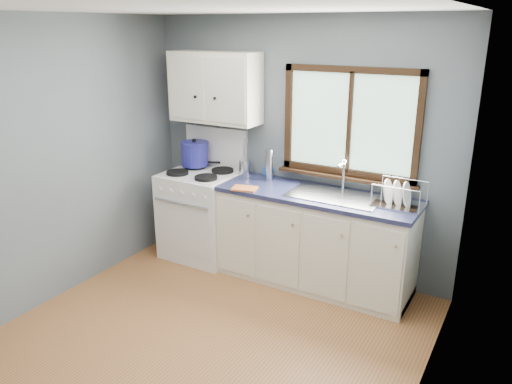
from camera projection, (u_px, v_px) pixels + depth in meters
The scene contains 18 objects.
floor at pixel (192, 353), 3.84m from camera, with size 3.20×3.60×0.02m, color #9C6336.
ceiling at pixel (175, 5), 3.05m from camera, with size 3.20×3.60×0.02m, color white.
wall_back at pixel (298, 147), 4.93m from camera, with size 3.20×0.02×2.50m, color slate.
wall_left at pixel (33, 168), 4.21m from camera, with size 0.02×3.60×2.50m, color slate.
wall_right at pixel (423, 248), 2.68m from camera, with size 0.02×3.60×2.50m, color slate.
gas_range at pixel (202, 212), 5.35m from camera, with size 0.76×0.69×1.36m.
base_cabinets at pixel (314, 244), 4.77m from camera, with size 1.85×0.60×0.88m.
countertop at pixel (316, 195), 4.61m from camera, with size 1.89×0.64×0.04m, color #1B1F3F.
sink at pixel (334, 203), 4.54m from camera, with size 0.84×0.46×0.44m.
window at pixel (349, 130), 4.57m from camera, with size 1.36×0.10×1.03m.
upper_cabinets at pixel (215, 87), 5.01m from camera, with size 0.95×0.35×0.70m.
skillet at pixel (196, 162), 5.40m from camera, with size 0.43×0.36×0.05m.
stockpot at pixel (195, 153), 5.34m from camera, with size 0.35×0.35×0.29m.
utensil_crock at pixel (245, 167), 5.16m from camera, with size 0.13×0.13×0.38m.
thermos at pixel (269, 165), 4.94m from camera, with size 0.07×0.07×0.32m, color silver.
soap_bottle at pixel (266, 163), 5.05m from camera, with size 0.11×0.11×0.28m, color blue.
dish_towel at pixel (245, 188), 4.71m from camera, with size 0.23×0.16×0.02m, color orange.
dish_rack at pixel (398, 199), 4.27m from camera, with size 0.42×0.33×0.22m.
Camera 1 is at (2.06, -2.57, 2.39)m, focal length 35.00 mm.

